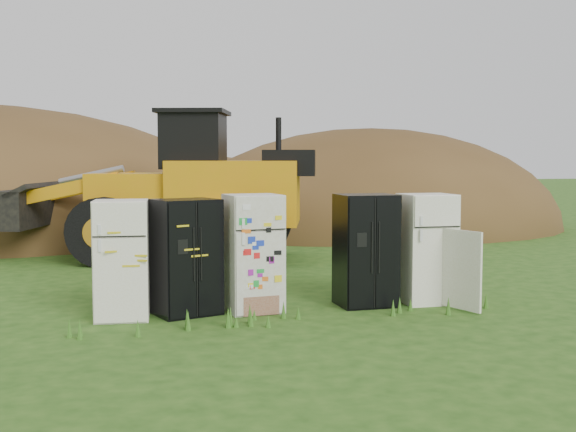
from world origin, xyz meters
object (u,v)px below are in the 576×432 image
(fridge_black_right, at_px, (366,250))
(fridge_open_door, at_px, (427,248))
(fridge_sticker, at_px, (253,253))
(fridge_leftmost, at_px, (122,260))
(wheel_loader, at_px, (157,185))
(fridge_black_side, at_px, (186,257))

(fridge_black_right, height_order, fridge_open_door, fridge_black_right)
(fridge_black_right, xyz_separation_m, fridge_open_door, (1.02, -0.03, -0.00))
(fridge_sticker, bearing_deg, fridge_leftmost, 175.06)
(fridge_leftmost, bearing_deg, fridge_sticker, 6.28)
(fridge_sticker, bearing_deg, wheel_loader, 93.31)
(fridge_sticker, relative_size, fridge_open_door, 1.01)
(fridge_black_right, distance_m, wheel_loader, 6.74)
(fridge_leftmost, xyz_separation_m, fridge_sticker, (1.94, 0.05, 0.03))
(fridge_leftmost, height_order, fridge_open_door, fridge_open_door)
(fridge_open_door, bearing_deg, fridge_black_side, 179.64)
(wheel_loader, bearing_deg, fridge_black_right, -48.35)
(fridge_leftmost, relative_size, fridge_black_right, 0.98)
(fridge_sticker, bearing_deg, fridge_open_door, -6.94)
(fridge_open_door, distance_m, wheel_loader, 7.26)
(fridge_black_right, bearing_deg, fridge_leftmost, 179.31)
(fridge_sticker, relative_size, wheel_loader, 0.25)
(fridge_leftmost, height_order, wheel_loader, wheel_loader)
(fridge_leftmost, height_order, fridge_sticker, fridge_sticker)
(fridge_black_side, height_order, wheel_loader, wheel_loader)
(fridge_black_side, height_order, fridge_open_door, fridge_open_door)
(fridge_leftmost, distance_m, fridge_open_door, 4.76)
(fridge_leftmost, bearing_deg, fridge_black_side, 8.75)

